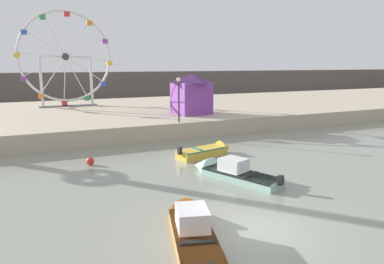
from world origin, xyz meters
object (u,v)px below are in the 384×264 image
at_px(motorboat_seafoam, 226,171).
at_px(motorboat_mustard_yellow, 209,151).
at_px(mooring_buoy_orange, 90,161).
at_px(carnival_booth_purple_stall, 191,93).
at_px(motorboat_orange_hull, 190,224).
at_px(ferris_wheel_white_frame, 65,59).
at_px(promenade_lamp_near, 179,93).

bearing_deg(motorboat_seafoam, motorboat_mustard_yellow, -37.76).
relative_size(motorboat_seafoam, mooring_buoy_orange, 11.93).
bearing_deg(motorboat_mustard_yellow, carnival_booth_purple_stall, 58.03).
bearing_deg(motorboat_orange_hull, motorboat_seafoam, -24.84).
height_order(motorboat_mustard_yellow, motorboat_seafoam, motorboat_seafoam).
distance_m(carnival_booth_purple_stall, mooring_buoy_orange, 13.79).
bearing_deg(mooring_buoy_orange, ferris_wheel_white_frame, 87.78).
bearing_deg(ferris_wheel_white_frame, motorboat_orange_hull, -87.94).
height_order(motorboat_mustard_yellow, promenade_lamp_near, promenade_lamp_near).
xyz_separation_m(carnival_booth_purple_stall, mooring_buoy_orange, (-10.21, -8.81, -2.87)).
xyz_separation_m(motorboat_seafoam, carnival_booth_purple_stall, (4.24, 13.84, 2.79)).
relative_size(motorboat_mustard_yellow, promenade_lamp_near, 1.24).
bearing_deg(motorboat_mustard_yellow, promenade_lamp_near, 72.68).
relative_size(motorboat_orange_hull, promenade_lamp_near, 1.66).
xyz_separation_m(motorboat_seafoam, promenade_lamp_near, (1.47, 9.96, 3.21)).
bearing_deg(mooring_buoy_orange, motorboat_seafoam, -40.15).
xyz_separation_m(motorboat_mustard_yellow, promenade_lamp_near, (0.32, 5.74, 3.21)).
relative_size(motorboat_mustard_yellow, mooring_buoy_orange, 9.60).
distance_m(ferris_wheel_white_frame, carnival_booth_purple_stall, 14.60).
height_order(motorboat_seafoam, ferris_wheel_white_frame, ferris_wheel_white_frame).
bearing_deg(motorboat_seafoam, ferris_wheel_white_frame, -10.63).
height_order(motorboat_mustard_yellow, mooring_buoy_orange, motorboat_mustard_yellow).
relative_size(ferris_wheel_white_frame, mooring_buoy_orange, 22.18).
bearing_deg(ferris_wheel_white_frame, motorboat_mustard_yellow, -72.63).
xyz_separation_m(motorboat_orange_hull, mooring_buoy_orange, (-1.81, 9.91, -0.08)).
bearing_deg(motorboat_seafoam, carnival_booth_purple_stall, -39.66).
bearing_deg(motorboat_orange_hull, mooring_buoy_orange, 25.92).
xyz_separation_m(motorboat_seafoam, ferris_wheel_white_frame, (-5.21, 24.54, 5.84)).
height_order(motorboat_seafoam, carnival_booth_purple_stall, carnival_booth_purple_stall).
bearing_deg(carnival_booth_purple_stall, motorboat_seafoam, -112.13).
relative_size(carnival_booth_purple_stall, mooring_buoy_orange, 8.11).
relative_size(motorboat_seafoam, ferris_wheel_white_frame, 0.54).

